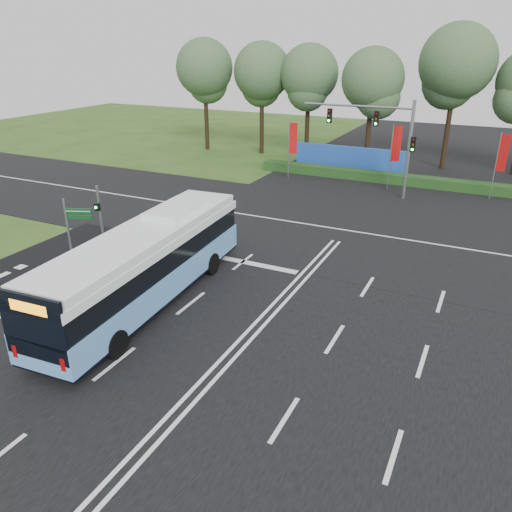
{
  "coord_description": "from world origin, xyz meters",
  "views": [
    {
      "loc": [
        7.77,
        -16.16,
        10.64
      ],
      "look_at": [
        -1.08,
        2.0,
        1.95
      ],
      "focal_mm": 35.0,
      "sensor_mm": 36.0,
      "label": 1
    }
  ],
  "objects": [
    {
      "name": "road_main",
      "position": [
        0.0,
        0.0,
        0.02
      ],
      "size": [
        20.0,
        120.0,
        0.04
      ],
      "primitive_type": "cube",
      "color": "black",
      "rests_on": "ground"
    },
    {
      "name": "eucalyptus_row",
      "position": [
        -2.85,
        30.7,
        8.15
      ],
      "size": [
        40.55,
        8.32,
        12.29
      ],
      "color": "black",
      "rests_on": "ground"
    },
    {
      "name": "traffic_light_gantry",
      "position": [
        0.21,
        20.5,
        4.66
      ],
      "size": [
        8.41,
        0.28,
        7.0
      ],
      "color": "gray",
      "rests_on": "ground"
    },
    {
      "name": "hedge",
      "position": [
        0.0,
        24.5,
        0.4
      ],
      "size": [
        22.0,
        1.2,
        0.8
      ],
      "primitive_type": "cube",
      "color": "#183A15",
      "rests_on": "ground"
    },
    {
      "name": "blue_hoarding",
      "position": [
        -4.0,
        27.0,
        1.1
      ],
      "size": [
        10.0,
        0.3,
        2.2
      ],
      "primitive_type": "cube",
      "color": "#2050B1",
      "rests_on": "ground"
    },
    {
      "name": "pedestrian_signal",
      "position": [
        -11.19,
        3.32,
        1.96
      ],
      "size": [
        0.34,
        0.42,
        3.59
      ],
      "rotation": [
        0.0,
        0.0,
        0.38
      ],
      "color": "gray",
      "rests_on": "ground"
    },
    {
      "name": "kerb_strip",
      "position": [
        -10.1,
        -3.0,
        0.06
      ],
      "size": [
        0.25,
        18.0,
        0.12
      ],
      "primitive_type": "cube",
      "color": "gray",
      "rests_on": "ground"
    },
    {
      "name": "road_cross",
      "position": [
        0.0,
        12.0,
        0.03
      ],
      "size": [
        120.0,
        14.0,
        0.05
      ],
      "primitive_type": "cube",
      "color": "black",
      "rests_on": "ground"
    },
    {
      "name": "banner_flag_right",
      "position": [
        7.97,
        22.93,
        3.17
      ],
      "size": [
        0.69,
        0.27,
        4.88
      ],
      "rotation": [
        0.0,
        0.0,
        -0.32
      ],
      "color": "gray",
      "rests_on": "ground"
    },
    {
      "name": "city_bus",
      "position": [
        -5.03,
        -0.64,
        1.85
      ],
      "size": [
        3.52,
        12.96,
        3.68
      ],
      "rotation": [
        0.0,
        0.0,
        0.07
      ],
      "color": "#5C95D6",
      "rests_on": "ground"
    },
    {
      "name": "banner_flag_left",
      "position": [
        -7.71,
        22.4,
        3.07
      ],
      "size": [
        0.66,
        0.29,
        4.72
      ],
      "rotation": [
        0.0,
        0.0,
        0.36
      ],
      "color": "gray",
      "rests_on": "ground"
    },
    {
      "name": "banner_flag_mid",
      "position": [
        0.61,
        22.61,
        3.24
      ],
      "size": [
        0.69,
        0.32,
        4.99
      ],
      "rotation": [
        0.0,
        0.0,
        0.39
      ],
      "color": "gray",
      "rests_on": "ground"
    },
    {
      "name": "street_sign",
      "position": [
        -10.75,
        0.99,
        2.28
      ],
      "size": [
        1.31,
        0.59,
        3.58
      ],
      "rotation": [
        0.0,
        0.0,
        0.39
      ],
      "color": "gray",
      "rests_on": "ground"
    },
    {
      "name": "ground",
      "position": [
        0.0,
        0.0,
        0.0
      ],
      "size": [
        120.0,
        120.0,
        0.0
      ],
      "primitive_type": "plane",
      "color": "#2B4C19",
      "rests_on": "ground"
    }
  ]
}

